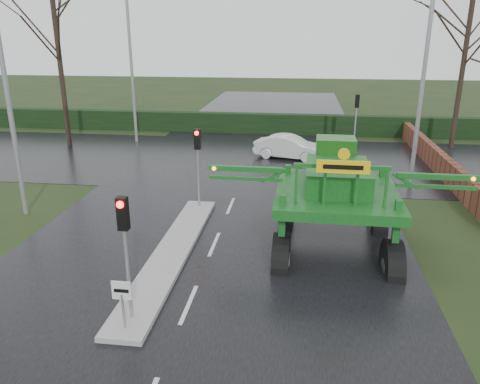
# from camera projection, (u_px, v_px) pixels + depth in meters

# --- Properties ---
(ground) EXTENTS (140.00, 140.00, 0.00)m
(ground) POSITION_uv_depth(u_px,v_px,m) (189.00, 305.00, 13.21)
(ground) COLOR black
(ground) RESTS_ON ground
(road_main) EXTENTS (14.00, 80.00, 0.02)m
(road_main) POSITION_uv_depth(u_px,v_px,m) (237.00, 192.00, 22.59)
(road_main) COLOR black
(road_main) RESTS_ON ground
(road_cross) EXTENTS (80.00, 12.00, 0.02)m
(road_cross) POSITION_uv_depth(u_px,v_px,m) (250.00, 160.00, 28.22)
(road_cross) COLOR black
(road_cross) RESTS_ON ground
(median_island) EXTENTS (1.20, 10.00, 0.16)m
(median_island) POSITION_uv_depth(u_px,v_px,m) (172.00, 253.00, 16.16)
(median_island) COLOR gray
(median_island) RESTS_ON ground
(hedge_row) EXTENTS (44.00, 0.90, 1.50)m
(hedge_row) POSITION_uv_depth(u_px,v_px,m) (262.00, 123.00, 35.49)
(hedge_row) COLOR black
(hedge_row) RESTS_ON ground
(brick_wall) EXTENTS (0.40, 20.00, 1.20)m
(brick_wall) POSITION_uv_depth(u_px,v_px,m) (432.00, 156.00, 26.74)
(brick_wall) COLOR #592D1E
(brick_wall) RESTS_ON ground
(keep_left_sign) EXTENTS (0.50, 0.07, 1.35)m
(keep_left_sign) POSITION_uv_depth(u_px,v_px,m) (122.00, 297.00, 11.62)
(keep_left_sign) COLOR gray
(keep_left_sign) RESTS_ON ground
(traffic_signal_near) EXTENTS (0.26, 0.33, 3.52)m
(traffic_signal_near) POSITION_uv_depth(u_px,v_px,m) (124.00, 233.00, 11.58)
(traffic_signal_near) COLOR gray
(traffic_signal_near) RESTS_ON ground
(traffic_signal_mid) EXTENTS (0.26, 0.33, 3.52)m
(traffic_signal_mid) POSITION_uv_depth(u_px,v_px,m) (198.00, 151.00, 19.56)
(traffic_signal_mid) COLOR gray
(traffic_signal_mid) RESTS_ON ground
(traffic_signal_far) EXTENTS (0.26, 0.33, 3.52)m
(traffic_signal_far) POSITION_uv_depth(u_px,v_px,m) (357.00, 109.00, 30.35)
(traffic_signal_far) COLOR gray
(traffic_signal_far) RESTS_ON ground
(street_light_left_near) EXTENTS (3.85, 0.30, 10.00)m
(street_light_left_near) POSITION_uv_depth(u_px,v_px,m) (11.00, 68.00, 17.91)
(street_light_left_near) COLOR gray
(street_light_left_near) RESTS_ON ground
(street_light_right) EXTENTS (3.85, 0.30, 10.00)m
(street_light_right) POSITION_uv_depth(u_px,v_px,m) (418.00, 62.00, 21.53)
(street_light_right) COLOR gray
(street_light_right) RESTS_ON ground
(street_light_left_far) EXTENTS (3.85, 0.30, 10.00)m
(street_light_left_far) POSITION_uv_depth(u_px,v_px,m) (135.00, 53.00, 31.04)
(street_light_left_far) COLOR gray
(street_light_left_far) RESTS_ON ground
(tree_left_far) EXTENTS (7.70, 7.70, 13.26)m
(tree_left_far) POSITION_uv_depth(u_px,v_px,m) (57.00, 35.00, 29.32)
(tree_left_far) COLOR black
(tree_left_far) RESTS_ON ground
(tree_right_far) EXTENTS (7.00, 7.00, 12.05)m
(tree_right_far) POSITION_uv_depth(u_px,v_px,m) (466.00, 46.00, 29.22)
(tree_right_far) COLOR black
(tree_right_far) RESTS_ON ground
(crop_sprayer) EXTENTS (8.98, 5.65, 5.02)m
(crop_sprayer) POSITION_uv_depth(u_px,v_px,m) (283.00, 193.00, 15.13)
(crop_sprayer) COLOR black
(crop_sprayer) RESTS_ON ground
(white_sedan) EXTENTS (4.48, 2.53, 1.40)m
(white_sedan) POSITION_uv_depth(u_px,v_px,m) (289.00, 159.00, 28.55)
(white_sedan) COLOR silver
(white_sedan) RESTS_ON ground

